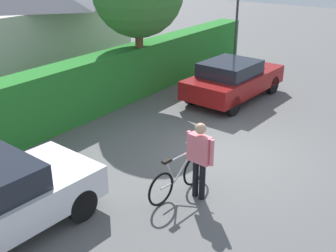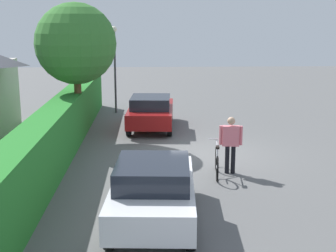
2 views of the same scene
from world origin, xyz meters
name	(u,v)px [view 1 (image 1 of 2)]	position (x,y,z in m)	size (l,w,h in m)	color
ground_plane	(227,154)	(0.00, 0.00, 0.00)	(60.00, 60.00, 0.00)	#5A5A5A
hedge_row	(90,87)	(0.00, 4.89, 0.89)	(18.46, 0.90, 1.78)	#267A29
house_distant	(16,18)	(1.65, 10.60, 2.29)	(7.46, 6.26, 4.48)	beige
parked_car_far	(233,79)	(3.82, 1.85, 0.73)	(4.16, 2.03, 1.39)	maroon
bicycle	(178,178)	(-2.31, -0.04, 0.40)	(1.80, 0.50, 0.97)	black
person_rider	(200,155)	(-2.16, -0.46, 1.01)	(0.26, 0.68, 1.71)	black
street_lamp	(238,6)	(7.23, 3.56, 2.70)	(0.28, 0.28, 4.17)	#38383D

